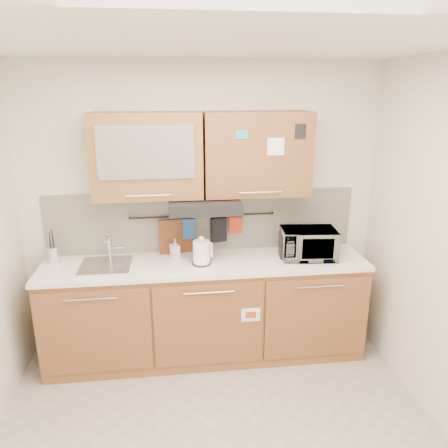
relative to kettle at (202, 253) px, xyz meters
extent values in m
plane|color=white|center=(0.04, -1.14, 1.58)|extent=(3.20, 3.20, 0.00)
plane|color=silver|center=(0.04, 0.36, 0.28)|extent=(3.20, 0.00, 3.20)
cube|color=olive|center=(0.04, 0.06, -0.58)|extent=(2.80, 0.60, 0.88)
cube|color=black|center=(0.04, 0.06, -0.97)|extent=(2.80, 0.54, 0.10)
cube|color=brown|center=(-0.90, -0.25, -0.55)|extent=(0.91, 0.02, 0.74)
cylinder|color=silver|center=(-0.90, -0.28, -0.24)|extent=(0.41, 0.01, 0.01)
cube|color=brown|center=(0.04, -0.25, -0.55)|extent=(0.91, 0.02, 0.74)
cylinder|color=silver|center=(0.04, -0.28, -0.24)|extent=(0.41, 0.01, 0.01)
cube|color=brown|center=(0.97, -0.25, -0.55)|extent=(0.91, 0.02, 0.74)
cylinder|color=silver|center=(0.97, -0.28, -0.24)|extent=(0.41, 0.01, 0.01)
cube|color=white|center=(0.04, 0.05, -0.12)|extent=(2.82, 0.62, 0.04)
cube|color=silver|center=(0.04, 0.35, 0.18)|extent=(2.80, 0.02, 0.56)
cube|color=olive|center=(-0.42, 0.19, 0.81)|extent=(0.90, 0.35, 0.70)
cube|color=silver|center=(-0.42, 0.00, 0.86)|extent=(0.76, 0.02, 0.42)
cube|color=brown|center=(0.50, 0.19, 0.81)|extent=(0.90, 0.35, 0.70)
cube|color=white|center=(0.62, 0.01, 0.89)|extent=(0.14, 0.00, 0.14)
cube|color=black|center=(0.04, 0.11, 0.40)|extent=(0.60, 0.46, 0.10)
cube|color=silver|center=(-0.81, 0.06, -0.10)|extent=(0.42, 0.40, 0.03)
cylinder|color=silver|center=(-0.79, 0.22, 0.02)|extent=(0.03, 0.03, 0.24)
cylinder|color=silver|center=(-0.79, 0.14, 0.12)|extent=(0.02, 0.18, 0.02)
cylinder|color=black|center=(0.04, 0.31, 0.24)|extent=(1.30, 0.02, 0.02)
cylinder|color=silver|center=(-1.26, 0.20, -0.03)|extent=(0.14, 0.14, 0.14)
cylinder|color=black|center=(-1.28, 0.21, 0.03)|extent=(0.01, 0.01, 0.27)
cylinder|color=black|center=(-1.25, 0.19, 0.02)|extent=(0.01, 0.01, 0.24)
cylinder|color=black|center=(-1.26, 0.22, 0.04)|extent=(0.01, 0.01, 0.29)
cylinder|color=black|center=(-1.28, 0.18, 0.01)|extent=(0.01, 0.01, 0.21)
cylinder|color=white|center=(0.00, 0.00, 0.00)|extent=(0.19, 0.19, 0.21)
sphere|color=white|center=(0.00, 0.00, 0.13)|extent=(0.05, 0.05, 0.05)
cube|color=white|center=(0.08, 0.04, 0.01)|extent=(0.03, 0.03, 0.13)
cylinder|color=black|center=(0.00, 0.00, -0.09)|extent=(0.16, 0.16, 0.01)
cube|color=black|center=(0.84, 0.08, 0.01)|extent=(0.30, 0.20, 0.21)
cube|color=black|center=(0.79, 0.08, 0.10)|extent=(0.09, 0.13, 0.01)
cube|color=black|center=(0.89, 0.07, 0.10)|extent=(0.09, 0.13, 0.01)
imported|color=#999999|center=(0.95, 0.03, 0.03)|extent=(0.50, 0.36, 0.26)
imported|color=#999999|center=(-0.22, 0.19, -0.01)|extent=(0.10, 0.10, 0.17)
cube|color=brown|center=(-0.20, 0.30, 0.02)|extent=(0.32, 0.08, 0.39)
cube|color=#214A99|center=(-0.09, 0.30, 0.13)|extent=(0.11, 0.03, 0.18)
cube|color=black|center=(0.18, 0.30, 0.11)|extent=(0.15, 0.07, 0.23)
cube|color=red|center=(0.34, 0.30, 0.15)|extent=(0.12, 0.03, 0.15)
camera|label=1|loc=(-0.24, -3.47, 1.33)|focal=35.00mm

